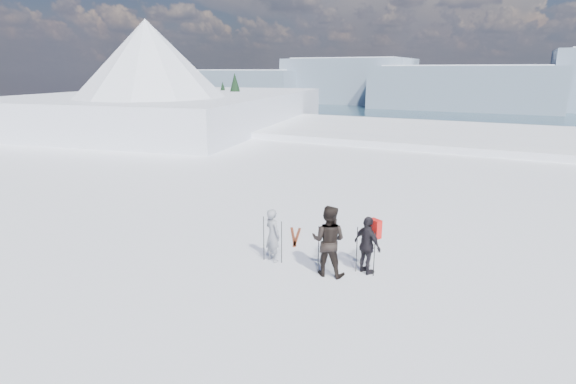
% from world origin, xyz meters
% --- Properties ---
extents(lake_basin, '(820.00, 820.00, 71.62)m').
position_xyz_m(lake_basin, '(0.00, 30.00, -6.50)').
color(lake_basin, white).
rests_on(lake_basin, ground).
extents(far_mountain_range, '(770.00, 110.00, 53.00)m').
position_xyz_m(far_mountain_range, '(29.60, 454.78, -7.19)').
color(far_mountain_range, slate).
rests_on(far_mountain_range, ground).
extents(near_ridge, '(31.37, 35.68, 25.62)m').
position_xyz_m(near_ridge, '(-26.56, 29.34, -3.48)').
color(near_ridge, white).
rests_on(near_ridge, ground).
extents(skier_grey, '(0.68, 0.60, 1.57)m').
position_xyz_m(skier_grey, '(-1.98, 1.92, 0.78)').
color(skier_grey, gray).
rests_on(skier_grey, ground).
extents(skier_dark, '(1.01, 0.82, 1.95)m').
position_xyz_m(skier_dark, '(-0.21, 1.78, 0.98)').
color(skier_dark, black).
rests_on(skier_dark, ground).
extents(skier_pack, '(1.02, 0.81, 1.62)m').
position_xyz_m(skier_pack, '(0.70, 2.32, 0.81)').
color(skier_pack, black).
rests_on(skier_pack, ground).
extents(backpack, '(0.40, 0.34, 0.51)m').
position_xyz_m(backpack, '(0.82, 2.54, 1.87)').
color(backpack, red).
rests_on(backpack, skier_pack).
extents(ski_poles, '(3.18, 0.60, 1.36)m').
position_xyz_m(ski_poles, '(-0.51, 1.94, 0.65)').
color(ski_poles, black).
rests_on(ski_poles, ground).
extents(skis_loose, '(0.92, 1.64, 0.03)m').
position_xyz_m(skis_loose, '(-2.21, 3.90, 0.01)').
color(skis_loose, black).
rests_on(skis_loose, ground).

